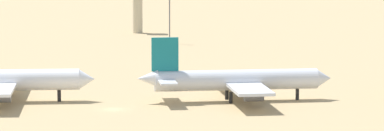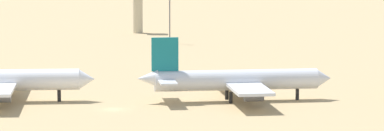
% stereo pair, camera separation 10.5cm
% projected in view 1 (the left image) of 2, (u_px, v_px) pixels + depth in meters
% --- Properties ---
extents(ground, '(4000.00, 4000.00, 0.00)m').
position_uv_depth(ground, '(113.00, 110.00, 222.98)').
color(ground, tan).
extents(parked_jet_teal_3, '(40.20, 34.16, 13.29)m').
position_uv_depth(parked_jet_teal_3, '(235.00, 80.00, 232.68)').
color(parked_jet_teal_3, silver).
rests_on(parked_jet_teal_3, ground).
extents(control_tower, '(5.20, 5.20, 18.14)m').
position_uv_depth(control_tower, '(138.00, 0.00, 373.95)').
color(control_tower, '#C6B793').
rests_on(control_tower, ground).
extents(light_pole_east, '(1.80, 0.50, 15.79)m').
position_uv_depth(light_pole_east, '(170.00, 13.00, 342.30)').
color(light_pole_east, '#59595E').
rests_on(light_pole_east, ground).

